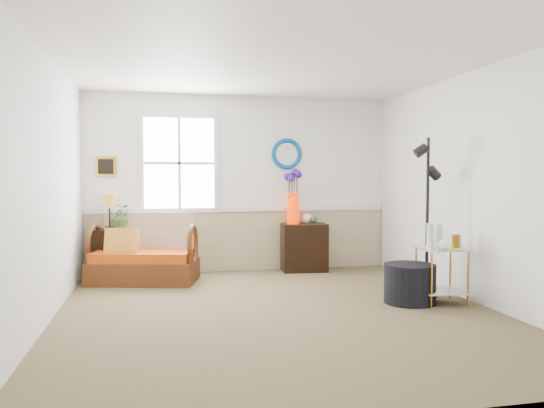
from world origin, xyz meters
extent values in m
cube|color=brown|center=(0.00, 0.00, 0.00)|extent=(4.50, 5.00, 0.01)
cube|color=white|center=(0.00, 0.00, 2.60)|extent=(4.50, 5.00, 0.01)
cube|color=white|center=(0.00, 2.50, 1.30)|extent=(4.50, 0.01, 2.60)
cube|color=white|center=(0.00, -2.50, 1.30)|extent=(4.50, 0.01, 2.60)
cube|color=white|center=(-2.25, 0.00, 1.30)|extent=(0.01, 5.00, 2.60)
cube|color=white|center=(2.25, 0.00, 1.30)|extent=(0.01, 5.00, 2.60)
cube|color=tan|center=(0.00, 2.48, 0.45)|extent=(4.46, 0.02, 0.90)
cube|color=silver|center=(0.00, 2.47, 0.92)|extent=(4.46, 0.04, 0.06)
cube|color=gold|center=(-1.92, 2.48, 1.55)|extent=(0.28, 0.03, 0.28)
torus|color=#005999|center=(0.70, 2.48, 1.75)|extent=(0.47, 0.07, 0.47)
imported|color=#336126|center=(-1.72, 2.24, 0.82)|extent=(0.34, 0.37, 0.27)
cylinder|color=black|center=(1.52, 0.07, 0.22)|extent=(0.58, 0.58, 0.44)
camera|label=1|loc=(-1.22, -5.31, 1.41)|focal=35.00mm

